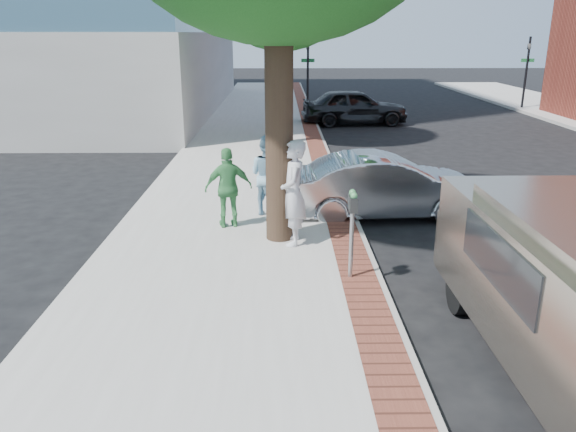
{
  "coord_description": "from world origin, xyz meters",
  "views": [
    {
      "loc": [
        -0.59,
        -8.44,
        3.98
      ],
      "look_at": [
        -0.46,
        0.05,
        1.2
      ],
      "focal_mm": 35.0,
      "sensor_mm": 36.0,
      "label": 1
    }
  ],
  "objects_px": {
    "person_gray": "(293,193)",
    "person_officer": "(268,175)",
    "bg_car": "(354,107)",
    "person_green": "(229,188)",
    "sedan_silver": "(385,186)",
    "parking_meter": "(352,216)"
  },
  "relations": [
    {
      "from": "person_gray",
      "to": "person_officer",
      "type": "distance_m",
      "value": 1.93
    },
    {
      "from": "person_gray",
      "to": "bg_car",
      "type": "height_order",
      "value": "person_gray"
    },
    {
      "from": "person_green",
      "to": "bg_car",
      "type": "distance_m",
      "value": 15.17
    },
    {
      "from": "person_officer",
      "to": "bg_car",
      "type": "height_order",
      "value": "person_officer"
    },
    {
      "from": "sedan_silver",
      "to": "person_gray",
      "type": "bearing_deg",
      "value": 130.39
    },
    {
      "from": "sedan_silver",
      "to": "bg_car",
      "type": "bearing_deg",
      "value": -8.41
    },
    {
      "from": "person_officer",
      "to": "parking_meter",
      "type": "bearing_deg",
      "value": 150.65
    },
    {
      "from": "person_officer",
      "to": "sedan_silver",
      "type": "bearing_deg",
      "value": -137.2
    },
    {
      "from": "parking_meter",
      "to": "person_gray",
      "type": "distance_m",
      "value": 1.82
    },
    {
      "from": "person_green",
      "to": "parking_meter",
      "type": "bearing_deg",
      "value": 117.94
    },
    {
      "from": "person_gray",
      "to": "person_green",
      "type": "bearing_deg",
      "value": -126.96
    },
    {
      "from": "sedan_silver",
      "to": "bg_car",
      "type": "xyz_separation_m",
      "value": [
        1.02,
        13.46,
        0.09
      ]
    },
    {
      "from": "person_gray",
      "to": "sedan_silver",
      "type": "distance_m",
      "value": 2.98
    },
    {
      "from": "person_gray",
      "to": "person_officer",
      "type": "bearing_deg",
      "value": -163.13
    },
    {
      "from": "person_green",
      "to": "sedan_silver",
      "type": "xyz_separation_m",
      "value": [
        3.4,
        1.05,
        -0.26
      ]
    },
    {
      "from": "sedan_silver",
      "to": "bg_car",
      "type": "relative_size",
      "value": 0.91
    },
    {
      "from": "person_officer",
      "to": "sedan_silver",
      "type": "relative_size",
      "value": 0.41
    },
    {
      "from": "person_officer",
      "to": "person_green",
      "type": "relative_size",
      "value": 1.07
    },
    {
      "from": "person_green",
      "to": "sedan_silver",
      "type": "distance_m",
      "value": 3.57
    },
    {
      "from": "person_officer",
      "to": "bg_car",
      "type": "relative_size",
      "value": 0.37
    },
    {
      "from": "bg_car",
      "to": "parking_meter",
      "type": "bearing_deg",
      "value": 168.31
    },
    {
      "from": "bg_car",
      "to": "sedan_silver",
      "type": "bearing_deg",
      "value": 171.39
    }
  ]
}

